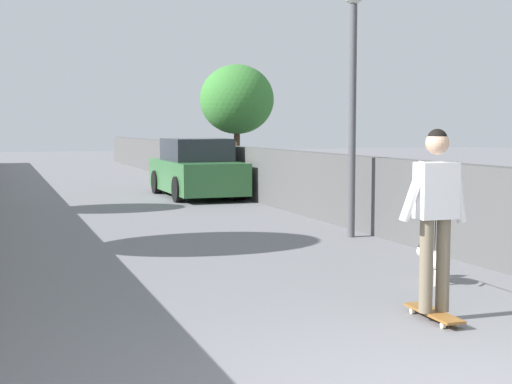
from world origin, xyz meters
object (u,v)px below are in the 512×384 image
Objects in this scene: skateboard at (433,313)px; person_skateboarder at (436,205)px; lamp_post at (353,63)px; tree_right_distant at (237,100)px; dog at (433,260)px; car_near at (196,170)px.

person_skateboarder is (0.00, 0.00, 1.04)m from skateboard.
lamp_post is at bearing -18.49° from person_skateboarder.
lamp_post reaches higher than tree_right_distant.
skateboard is (-5.04, 1.69, -2.81)m from lamp_post.
tree_right_distant is 15.78m from dog.
person_skateboarder is at bearing 147.23° from dog.
lamp_post is at bearing -11.71° from dog.
skateboard is at bearing -90.00° from person_skateboarder.
person_skateboarder is 0.97× the size of dog.
skateboard is at bearing 147.23° from dog.
skateboard is 1.76m from dog.
tree_right_distant is 5.09m from car_near.
lamp_post is at bearing -18.49° from skateboard.
tree_right_distant is at bearing -9.50° from dog.
tree_right_distant is 2.23× the size of person_skateboarder.
tree_right_distant reaches higher than car_near.
person_skateboarder is at bearing 175.18° from car_near.
tree_right_distant is 17.41m from skateboard.
car_near is at bearing -0.71° from dog.
tree_right_distant reaches higher than dog.
skateboard is 0.46× the size of person_skateboarder.
skateboard is 0.45× the size of dog.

